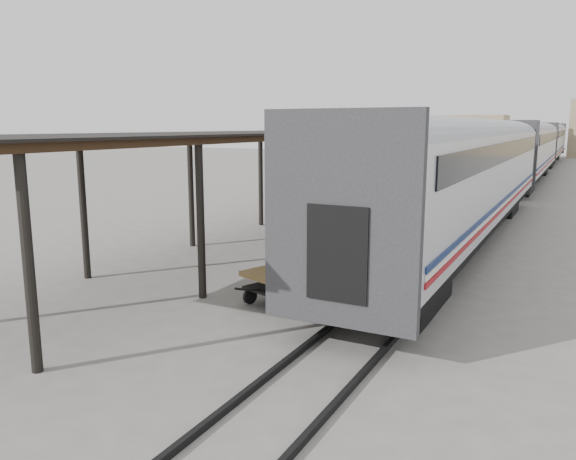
# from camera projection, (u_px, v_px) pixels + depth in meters

# --- Properties ---
(ground) EXTENTS (160.00, 160.00, 0.00)m
(ground) POSITION_uv_depth(u_px,v_px,m) (285.00, 285.00, 15.59)
(ground) COLOR slate
(ground) RESTS_ON ground
(train) EXTENTS (3.45, 76.01, 4.01)m
(train) POSITION_uv_depth(u_px,v_px,m) (527.00, 148.00, 43.09)
(train) COLOR silver
(train) RESTS_ON ground
(canopy) EXTENTS (4.90, 64.30, 4.15)m
(canopy) POSITION_uv_depth(u_px,v_px,m) (408.00, 131.00, 37.32)
(canopy) COLOR #422B19
(canopy) RESTS_ON ground
(rails) EXTENTS (1.54, 150.00, 0.12)m
(rails) POSITION_uv_depth(u_px,v_px,m) (525.00, 182.00, 43.75)
(rails) COLOR black
(rails) RESTS_ON ground
(building_left) EXTENTS (12.00, 8.00, 6.00)m
(building_left) POSITION_uv_depth(u_px,v_px,m) (467.00, 134.00, 91.04)
(building_left) COLOR tan
(building_left) RESTS_ON ground
(baggage_cart) EXTENTS (1.99, 2.68, 0.86)m
(baggage_cart) POSITION_uv_depth(u_px,v_px,m) (292.00, 276.00, 14.11)
(baggage_cart) COLOR brown
(baggage_cart) RESTS_ON ground
(suitcase_stack) EXTENTS (1.36, 1.10, 0.43)m
(suitcase_stack) POSITION_uv_depth(u_px,v_px,m) (297.00, 258.00, 14.34)
(suitcase_stack) COLOR #3A393C
(suitcase_stack) RESTS_ON baggage_cart
(luggage_tug) EXTENTS (1.34, 1.74, 1.36)m
(luggage_tug) POSITION_uv_depth(u_px,v_px,m) (420.00, 192.00, 32.10)
(luggage_tug) COLOR maroon
(luggage_tug) RESTS_ON ground
(porter) EXTENTS (0.50, 0.65, 1.56)m
(porter) POSITION_uv_depth(u_px,v_px,m) (289.00, 243.00, 13.24)
(porter) COLOR navy
(porter) RESTS_ON baggage_cart
(pedestrian) EXTENTS (1.16, 0.58, 1.90)m
(pedestrian) POSITION_uv_depth(u_px,v_px,m) (344.00, 195.00, 28.00)
(pedestrian) COLOR black
(pedestrian) RESTS_ON ground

